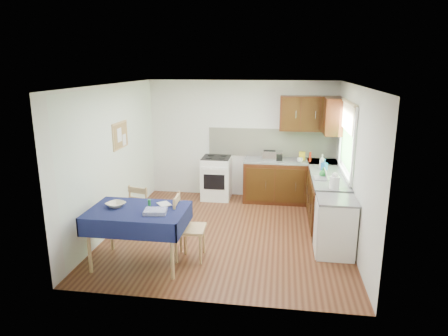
# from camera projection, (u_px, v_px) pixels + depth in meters

# --- Properties ---
(floor) EXTENTS (4.20, 4.20, 0.00)m
(floor) POSITION_uv_depth(u_px,v_px,m) (228.00, 233.00, 6.88)
(floor) COLOR #4A2413
(floor) RESTS_ON ground
(ceiling) EXTENTS (4.00, 4.20, 0.02)m
(ceiling) POSITION_uv_depth(u_px,v_px,m) (229.00, 85.00, 6.25)
(ceiling) COLOR white
(ceiling) RESTS_ON wall_back
(wall_back) EXTENTS (4.00, 0.02, 2.50)m
(wall_back) POSITION_uv_depth(u_px,v_px,m) (241.00, 139.00, 8.57)
(wall_back) COLOR silver
(wall_back) RESTS_ON ground
(wall_front) EXTENTS (4.00, 0.02, 2.50)m
(wall_front) POSITION_uv_depth(u_px,v_px,m) (204.00, 206.00, 4.55)
(wall_front) COLOR silver
(wall_front) RESTS_ON ground
(wall_left) EXTENTS (0.02, 4.20, 2.50)m
(wall_left) POSITION_uv_depth(u_px,v_px,m) (113.00, 158.00, 6.84)
(wall_left) COLOR white
(wall_left) RESTS_ON ground
(wall_right) EXTENTS (0.02, 4.20, 2.50)m
(wall_right) POSITION_uv_depth(u_px,v_px,m) (354.00, 167.00, 6.28)
(wall_right) COLOR silver
(wall_right) RESTS_ON ground
(base_cabinets) EXTENTS (1.90, 2.30, 0.86)m
(base_cabinets) POSITION_uv_depth(u_px,v_px,m) (306.00, 190.00, 7.78)
(base_cabinets) COLOR black
(base_cabinets) RESTS_ON ground
(worktop_back) EXTENTS (1.90, 0.60, 0.04)m
(worktop_back) POSITION_uv_depth(u_px,v_px,m) (290.00, 161.00, 8.23)
(worktop_back) COLOR slate
(worktop_back) RESTS_ON base_cabinets
(worktop_right) EXTENTS (0.60, 1.70, 0.04)m
(worktop_right) POSITION_uv_depth(u_px,v_px,m) (329.00, 177.00, 7.04)
(worktop_right) COLOR slate
(worktop_right) RESTS_ON base_cabinets
(worktop_corner) EXTENTS (0.60, 0.60, 0.04)m
(worktop_corner) POSITION_uv_depth(u_px,v_px,m) (323.00, 162.00, 8.14)
(worktop_corner) COLOR slate
(worktop_corner) RESTS_ON base_cabinets
(splashback) EXTENTS (2.70, 0.02, 0.60)m
(splashback) POSITION_uv_depth(u_px,v_px,m) (272.00, 143.00, 8.48)
(splashback) COLOR #EFE7CB
(splashback) RESTS_ON wall_back
(upper_cabinets) EXTENTS (1.20, 0.85, 0.70)m
(upper_cabinets) POSITION_uv_depth(u_px,v_px,m) (317.00, 114.00, 7.92)
(upper_cabinets) COLOR black
(upper_cabinets) RESTS_ON wall_back
(stove) EXTENTS (0.60, 0.61, 0.92)m
(stove) POSITION_uv_depth(u_px,v_px,m) (216.00, 178.00, 8.55)
(stove) COLOR white
(stove) RESTS_ON ground
(window) EXTENTS (0.04, 1.48, 1.26)m
(window) POSITION_uv_depth(u_px,v_px,m) (347.00, 134.00, 6.86)
(window) COLOR #2B5D26
(window) RESTS_ON wall_right
(fridge) EXTENTS (0.58, 0.60, 0.89)m
(fridge) POSITION_uv_depth(u_px,v_px,m) (335.00, 227.00, 6.00)
(fridge) COLOR white
(fridge) RESTS_ON ground
(corkboard) EXTENTS (0.04, 0.62, 0.47)m
(corkboard) POSITION_uv_depth(u_px,v_px,m) (120.00, 135.00, 7.04)
(corkboard) COLOR tan
(corkboard) RESTS_ON wall_left
(dining_table) EXTENTS (1.37, 0.93, 0.83)m
(dining_table) POSITION_uv_depth(u_px,v_px,m) (138.00, 216.00, 5.65)
(dining_table) COLOR #110E3B
(dining_table) RESTS_ON ground
(chair_far) EXTENTS (0.48, 0.48, 0.90)m
(chair_far) POSITION_uv_depth(u_px,v_px,m) (143.00, 209.00, 6.68)
(chair_far) COLOR tan
(chair_far) RESTS_ON ground
(chair_near) EXTENTS (0.46, 0.46, 0.99)m
(chair_near) POSITION_uv_depth(u_px,v_px,m) (187.00, 225.00, 5.86)
(chair_near) COLOR tan
(chair_near) RESTS_ON ground
(toaster) EXTENTS (0.28, 0.17, 0.22)m
(toaster) POSITION_uv_depth(u_px,v_px,m) (269.00, 155.00, 8.20)
(toaster) COLOR #B0B0B5
(toaster) RESTS_ON worktop_back
(sandwich_press) EXTENTS (0.31, 0.27, 0.18)m
(sandwich_press) POSITION_uv_depth(u_px,v_px,m) (275.00, 156.00, 8.24)
(sandwich_press) COLOR black
(sandwich_press) RESTS_ON worktop_back
(sauce_bottle) EXTENTS (0.05, 0.05, 0.20)m
(sauce_bottle) POSITION_uv_depth(u_px,v_px,m) (310.00, 157.00, 8.05)
(sauce_bottle) COLOR #B2240E
(sauce_bottle) RESTS_ON worktop_back
(yellow_packet) EXTENTS (0.13, 0.09, 0.17)m
(yellow_packet) POSITION_uv_depth(u_px,v_px,m) (302.00, 156.00, 8.24)
(yellow_packet) COLOR gold
(yellow_packet) RESTS_ON worktop_back
(dish_rack) EXTENTS (0.38, 0.29, 0.18)m
(dish_rack) POSITION_uv_depth(u_px,v_px,m) (326.00, 178.00, 6.86)
(dish_rack) COLOR gray
(dish_rack) RESTS_ON worktop_right
(kettle) EXTENTS (0.16, 0.16, 0.27)m
(kettle) POSITION_uv_depth(u_px,v_px,m) (335.00, 181.00, 6.31)
(kettle) COLOR white
(kettle) RESTS_ON worktop_right
(cup) EXTENTS (0.14, 0.14, 0.09)m
(cup) POSITION_uv_depth(u_px,v_px,m) (300.00, 160.00, 8.04)
(cup) COLOR silver
(cup) RESTS_ON worktop_back
(soap_bottle_a) EXTENTS (0.12, 0.12, 0.28)m
(soap_bottle_a) POSITION_uv_depth(u_px,v_px,m) (322.00, 162.00, 7.50)
(soap_bottle_a) COLOR white
(soap_bottle_a) RESTS_ON worktop_right
(soap_bottle_b) EXTENTS (0.13, 0.13, 0.21)m
(soap_bottle_b) POSITION_uv_depth(u_px,v_px,m) (324.00, 165.00, 7.43)
(soap_bottle_b) COLOR blue
(soap_bottle_b) RESTS_ON worktop_right
(soap_bottle_c) EXTENTS (0.16, 0.16, 0.16)m
(soap_bottle_c) POSITION_uv_depth(u_px,v_px,m) (323.00, 172.00, 6.98)
(soap_bottle_c) COLOR #268E35
(soap_bottle_c) RESTS_ON worktop_right
(plate_bowl) EXTENTS (0.34, 0.34, 0.06)m
(plate_bowl) POSITION_uv_depth(u_px,v_px,m) (116.00, 205.00, 5.71)
(plate_bowl) COLOR beige
(plate_bowl) RESTS_ON dining_table
(book) EXTENTS (0.26, 0.27, 0.02)m
(book) POSITION_uv_depth(u_px,v_px,m) (159.00, 205.00, 5.75)
(book) COLOR white
(book) RESTS_ON dining_table
(spice_jar) EXTENTS (0.04, 0.04, 0.09)m
(spice_jar) POSITION_uv_depth(u_px,v_px,m) (149.00, 203.00, 5.75)
(spice_jar) COLOR #228032
(spice_jar) RESTS_ON dining_table
(tea_towel) EXTENTS (0.33, 0.27, 0.05)m
(tea_towel) POSITION_uv_depth(u_px,v_px,m) (155.00, 211.00, 5.46)
(tea_towel) COLOR navy
(tea_towel) RESTS_ON dining_table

